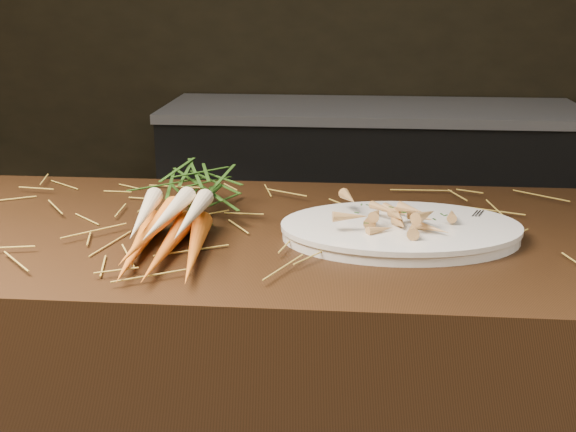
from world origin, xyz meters
name	(u,v)px	position (x,y,z in m)	size (l,w,h in m)	color
main_counter	(244,432)	(0.00, 0.30, 0.45)	(2.40, 0.70, 0.90)	black
back_counter	(369,198)	(0.30, 2.18, 0.42)	(1.82, 0.62, 0.84)	black
straw_bedding	(239,224)	(0.00, 0.30, 0.91)	(1.40, 0.60, 0.02)	olive
root_veg_bunch	(185,203)	(-0.10, 0.29, 0.95)	(0.19, 0.56, 0.10)	orange
serving_platter	(401,233)	(0.30, 0.27, 0.91)	(0.43, 0.29, 0.02)	white
roasted_veg_heap	(402,214)	(0.30, 0.27, 0.95)	(0.21, 0.15, 0.05)	#A6723C
serving_fork	(488,229)	(0.46, 0.26, 0.93)	(0.01, 0.16, 0.00)	silver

